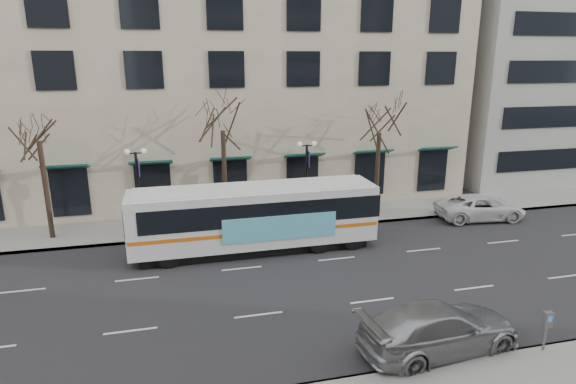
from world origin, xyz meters
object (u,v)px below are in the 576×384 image
object	(u,v)px
tree_far_mid	(222,114)
lamp_post_left	(139,188)
tree_far_right	(380,118)
pay_station	(547,323)
city_bus	(256,216)
lamp_post_right	(307,178)
silver_car	(439,328)
tree_far_left	(37,123)
white_pickup	(480,207)

from	to	relation	value
tree_far_mid	lamp_post_left	xyz separation A→B (m)	(-4.99, -0.60, -3.96)
tree_far_mid	tree_far_right	size ratio (longest dim) A/B	1.06
pay_station	city_bus	bearing A→B (deg)	130.69
pay_station	tree_far_right	bearing A→B (deg)	93.75
lamp_post_right	city_bus	world-z (taller)	lamp_post_right
city_bus	silver_car	xyz separation A→B (m)	(4.67, -10.75, -1.08)
lamp_post_right	silver_car	bearing A→B (deg)	-86.70
tree_far_left	pay_station	xyz separation A→B (m)	(19.35, -16.10, -5.47)
lamp_post_right	pay_station	bearing A→B (deg)	-74.37
tree_far_left	pay_station	size ratio (longest dim) A/B	5.62
lamp_post_right	city_bus	bearing A→B (deg)	-136.45
lamp_post_right	tree_far_mid	bearing A→B (deg)	173.17
tree_far_left	lamp_post_right	world-z (taller)	tree_far_left
tree_far_mid	silver_car	xyz separation A→B (m)	(5.84, -15.00, -6.04)
silver_car	white_pickup	bearing A→B (deg)	-45.58
tree_far_mid	lamp_post_right	size ratio (longest dim) A/B	1.64
silver_car	city_bus	bearing A→B (deg)	17.59
tree_far_mid	white_pickup	size ratio (longest dim) A/B	1.51
tree_far_left	city_bus	bearing A→B (deg)	-20.84
white_pickup	silver_car	bearing A→B (deg)	146.58
tree_far_mid	lamp_post_right	world-z (taller)	tree_far_mid
lamp_post_right	silver_car	size ratio (longest dim) A/B	0.87
tree_far_left	tree_far_mid	xyz separation A→B (m)	(10.00, 0.00, 0.21)
lamp_post_left	silver_car	bearing A→B (deg)	-53.06
tree_far_mid	white_pickup	bearing A→B (deg)	-9.16
pay_station	lamp_post_right	bearing A→B (deg)	111.71
lamp_post_left	city_bus	distance (m)	7.23
tree_far_right	city_bus	size ratio (longest dim) A/B	0.61
lamp_post_left	white_pickup	xyz separation A→B (m)	(21.12, -2.00, -2.16)
lamp_post_right	pay_station	xyz separation A→B (m)	(4.34, -15.50, -1.72)
silver_car	tree_far_left	bearing A→B (deg)	40.66
tree_far_right	silver_car	bearing A→B (deg)	-105.51
tree_far_mid	lamp_post_left	size ratio (longest dim) A/B	1.64
tree_far_left	silver_car	bearing A→B (deg)	-43.44
pay_station	silver_car	bearing A→B (deg)	168.65
lamp_post_left	tree_far_left	bearing A→B (deg)	173.17
lamp_post_left	tree_far_right	bearing A→B (deg)	2.29
tree_far_left	pay_station	bearing A→B (deg)	-39.77
lamp_post_left	silver_car	size ratio (longest dim) A/B	0.87
white_pickup	pay_station	xyz separation A→B (m)	(-6.78, -13.50, 0.44)
tree_far_right	pay_station	bearing A→B (deg)	-92.32
tree_far_right	pay_station	size ratio (longest dim) A/B	5.43
tree_far_mid	silver_car	bearing A→B (deg)	-68.74
tree_far_right	city_bus	bearing A→B (deg)	-154.30
tree_far_right	lamp_post_right	bearing A→B (deg)	-173.15
pay_station	tree_far_left	bearing A→B (deg)	146.31
silver_car	lamp_post_left	bearing A→B (deg)	31.05
tree_far_right	lamp_post_left	distance (m)	15.40
tree_far_left	lamp_post_left	size ratio (longest dim) A/B	1.60
lamp_post_right	white_pickup	world-z (taller)	lamp_post_right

